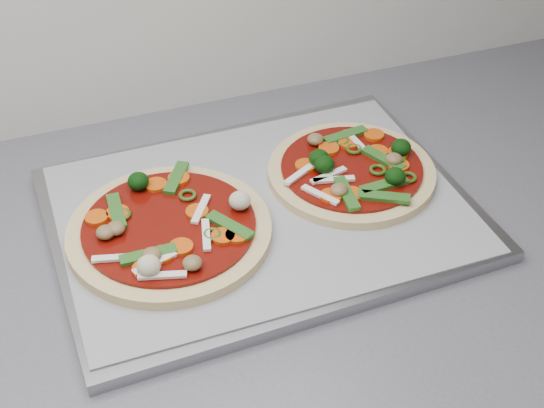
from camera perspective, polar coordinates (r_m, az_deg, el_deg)
name	(u,v)px	position (r m, az deg, el deg)	size (l,w,h in m)	color
baking_tray	(261,214)	(0.85, -0.80, -0.73)	(0.46, 0.34, 0.02)	gray
parchment	(261,208)	(0.85, -0.80, -0.29)	(0.44, 0.32, 0.00)	#949499
pizza_left	(169,229)	(0.81, -7.76, -1.91)	(0.28, 0.28, 0.04)	#EACC84
pizza_right	(353,170)	(0.89, 6.09, 2.58)	(0.20, 0.20, 0.03)	#EACC84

